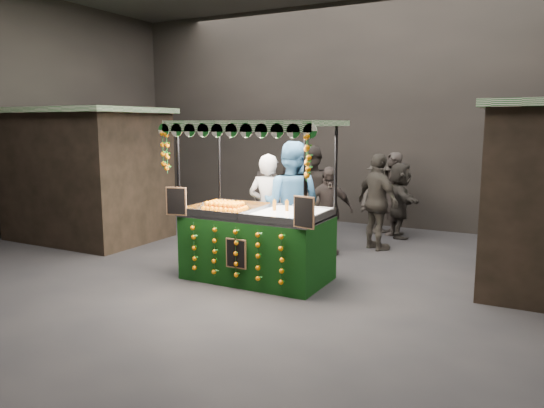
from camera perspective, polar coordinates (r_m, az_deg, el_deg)
The scene contains 14 objects.
ground at distance 7.71m, azimuth -2.08°, elevation -8.46°, with size 12.00×12.00×0.00m, color black.
market_hall at distance 7.44m, azimuth -2.24°, elevation 17.25°, with size 12.10×10.10×5.05m.
neighbour_stall_left at distance 10.99m, azimuth -19.73°, elevation 3.19°, with size 3.00×2.20×2.60m.
juice_stall at distance 7.61m, azimuth -1.70°, elevation -3.06°, with size 2.42×1.42×2.34m.
vendor_grey at distance 8.36m, azimuth -0.41°, elevation -0.67°, with size 0.72×0.53×1.82m.
vendor_blue at distance 8.19m, azimuth 2.14°, elevation -0.15°, with size 1.08×0.89×2.03m.
shopper_0 at distance 10.59m, azimuth -0.60°, elevation 0.92°, with size 0.67×0.51×1.67m.
shopper_1 at distance 9.92m, azimuth 4.39°, elevation 1.01°, with size 1.13×1.03×1.89m.
shopper_2 at distance 9.59m, azimuth 11.60°, elevation 0.23°, with size 1.10×0.94×1.77m.
shopper_3 at distance 11.09m, azimuth 11.80°, elevation 0.82°, with size 1.04×1.16×1.56m.
shopper_4 at distance 10.88m, azimuth 2.18°, elevation 0.93°, with size 0.85×0.62×1.59m.
shopper_5 at distance 10.76m, azimuth 13.93°, elevation 0.42°, with size 1.02×1.47×1.53m.
shopper_6 at distance 10.99m, azimuth 13.09°, elevation 1.11°, with size 0.58×0.72×1.72m.
shopper_7 at distance 9.17m, azimuth 6.15°, elevation -0.71°, with size 0.97×0.83×1.56m.
Camera 1 is at (3.68, -6.38, 2.30)m, focal length 34.08 mm.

